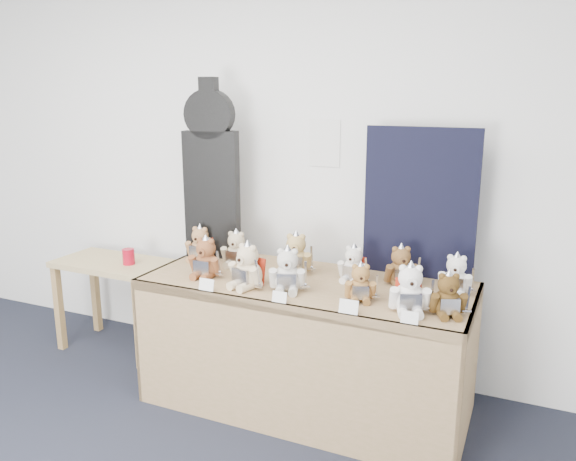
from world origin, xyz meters
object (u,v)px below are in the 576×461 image
at_px(teddy_front_far_right, 410,291).
at_px(display_table, 301,313).
at_px(side_table, 113,277).
at_px(teddy_back_left, 236,250).
at_px(teddy_back_centre_right, 353,265).
at_px(teddy_front_end, 448,296).
at_px(teddy_front_far_left, 206,259).
at_px(teddy_front_centre, 288,272).
at_px(teddy_back_end, 456,276).
at_px(teddy_back_right, 401,267).
at_px(teddy_front_left, 247,268).
at_px(guitar_case, 211,172).
at_px(teddy_back_centre_left, 296,255).
at_px(teddy_back_far_left, 200,245).
at_px(teddy_front_right, 360,284).
at_px(red_cup, 129,257).

bearing_deg(teddy_front_far_right, display_table, 148.71).
bearing_deg(display_table, side_table, 171.66).
height_order(teddy_back_left, teddy_back_centre_right, teddy_back_left).
bearing_deg(teddy_front_end, teddy_front_far_left, 157.12).
bearing_deg(teddy_front_far_left, teddy_front_centre, -6.54).
height_order(side_table, teddy_back_end, teddy_back_end).
bearing_deg(teddy_back_right, teddy_front_left, 179.37).
bearing_deg(teddy_back_right, guitar_case, 149.22).
height_order(teddy_front_end, teddy_back_centre_left, teddy_back_centre_left).
bearing_deg(side_table, teddy_back_centre_left, -0.70).
distance_m(teddy_back_right, teddy_back_far_left, 1.31).
relative_size(display_table, teddy_front_right, 8.37).
bearing_deg(teddy_back_centre_right, teddy_back_centre_left, -177.23).
xyz_separation_m(teddy_front_centre, teddy_back_centre_left, (-0.09, 0.32, 0.00)).
relative_size(teddy_front_centre, teddy_back_centre_right, 1.16).
bearing_deg(teddy_back_right, teddy_front_far_right, -98.77).
height_order(teddy_back_centre_right, teddy_back_end, teddy_back_end).
xyz_separation_m(teddy_front_centre, teddy_back_right, (0.54, 0.36, -0.01)).
relative_size(teddy_front_left, teddy_back_centre_left, 1.03).
distance_m(teddy_front_far_left, teddy_back_centre_right, 0.87).
bearing_deg(teddy_front_centre, teddy_front_left, 170.16).
height_order(teddy_back_end, teddy_back_far_left, teddy_back_far_left).
xyz_separation_m(teddy_back_left, teddy_back_centre_left, (0.40, 0.02, 0.01)).
height_order(display_table, guitar_case, guitar_case).
distance_m(teddy_front_end, teddy_back_centre_left, 1.00).
bearing_deg(teddy_back_centre_right, teddy_front_end, -25.06).
bearing_deg(teddy_back_far_left, teddy_front_end, -14.34).
height_order(display_table, teddy_front_left, teddy_front_left).
relative_size(guitar_case, teddy_front_centre, 4.19).
bearing_deg(teddy_back_centre_left, teddy_front_far_right, -36.99).
relative_size(red_cup, teddy_front_far_right, 0.40).
xyz_separation_m(side_table, guitar_case, (0.81, 0.07, 0.80)).
bearing_deg(teddy_front_centre, teddy_back_far_left, 139.11).
distance_m(guitar_case, teddy_back_centre_right, 1.12).
distance_m(teddy_front_centre, teddy_back_centre_right, 0.42).
bearing_deg(teddy_back_centre_right, red_cup, -177.36).
bearing_deg(side_table, teddy_front_centre, -12.15).
bearing_deg(teddy_front_right, teddy_back_centre_right, 94.54).
relative_size(teddy_front_left, teddy_front_far_right, 1.03).
bearing_deg(teddy_front_far_left, teddy_back_left, 75.19).
relative_size(teddy_back_centre_right, teddy_back_far_left, 0.93).
relative_size(red_cup, teddy_back_left, 0.44).
relative_size(red_cup, teddy_back_end, 0.45).
height_order(teddy_front_end, teddy_back_left, teddy_back_left).
relative_size(teddy_front_far_left, teddy_back_far_left, 1.05).
bearing_deg(teddy_back_end, teddy_front_centre, -160.33).
bearing_deg(teddy_back_right, teddy_front_right, -139.55).
relative_size(teddy_front_far_right, teddy_back_right, 1.09).
relative_size(display_table, side_table, 2.32).
bearing_deg(teddy_back_end, teddy_front_right, -146.54).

